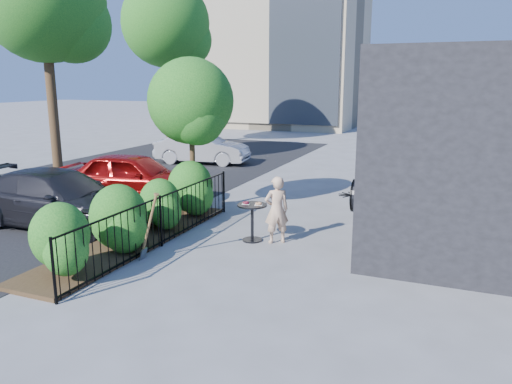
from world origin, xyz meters
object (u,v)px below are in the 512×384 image
at_px(patio_tree, 192,106).
at_px(shovel, 148,230).
at_px(car_silver, 202,148).
at_px(street_tree_near, 44,8).
at_px(woman, 277,210).
at_px(car_darkgrey, 59,199).
at_px(cafe_table, 252,216).
at_px(street_tree_far, 166,29).
at_px(car_red, 133,177).

relative_size(patio_tree, shovel, 2.82).
bearing_deg(patio_tree, car_silver, 116.91).
height_order(street_tree_near, shovel, street_tree_near).
height_order(woman, car_darkgrey, woman).
bearing_deg(cafe_table, car_darkgrey, -171.61).
xyz_separation_m(street_tree_far, car_silver, (4.16, -4.23, -5.28)).
xyz_separation_m(cafe_table, car_silver, (-5.89, 8.65, 0.08)).
xyz_separation_m(woman, car_red, (-5.12, 2.03, -0.03)).
distance_m(street_tree_near, woman, 12.73).
xyz_separation_m(patio_tree, car_red, (-2.24, 0.42, -2.06)).
xyz_separation_m(street_tree_near, car_red, (5.46, -2.78, -5.22)).
bearing_deg(car_darkgrey, shovel, -111.91).
relative_size(cafe_table, car_silver, 0.22).
distance_m(shovel, car_silver, 11.47).
height_order(street_tree_near, car_red, street_tree_near).
distance_m(street_tree_far, woman, 17.40).
height_order(patio_tree, street_tree_near, street_tree_near).
bearing_deg(cafe_table, street_tree_near, 154.09).
height_order(patio_tree, car_red, patio_tree).
bearing_deg(car_silver, shovel, -164.34).
xyz_separation_m(patio_tree, car_darkgrey, (-2.34, -2.38, -2.09)).
relative_size(patio_tree, car_red, 0.96).
bearing_deg(street_tree_far, car_red, -63.13).
bearing_deg(cafe_table, car_red, 155.35).
distance_m(patio_tree, car_silver, 8.10).
distance_m(cafe_table, car_red, 5.06).
bearing_deg(woman, shovel, 10.72).
distance_m(street_tree_near, street_tree_far, 8.00).
bearing_deg(street_tree_far, car_silver, -45.47).
bearing_deg(car_silver, cafe_table, -153.29).
relative_size(shovel, car_silver, 0.36).
relative_size(street_tree_far, car_red, 2.01).
bearing_deg(street_tree_far, car_darkgrey, -68.46).
height_order(street_tree_far, woman, street_tree_far).
xyz_separation_m(street_tree_near, street_tree_far, (0.00, 8.00, 0.00)).
bearing_deg(street_tree_near, car_silver, 42.14).
height_order(woman, car_red, woman).
xyz_separation_m(street_tree_far, woman, (10.58, -12.80, -5.19)).
distance_m(street_tree_far, car_red, 13.16).
height_order(woman, car_silver, woman).
xyz_separation_m(car_red, car_silver, (-1.30, 6.54, -0.06)).
height_order(street_tree_far, car_red, street_tree_far).
bearing_deg(patio_tree, street_tree_near, 157.43).
distance_m(car_red, car_silver, 6.67).
distance_m(car_red, car_darkgrey, 2.80).
xyz_separation_m(patio_tree, woman, (2.88, -1.60, -2.04)).
relative_size(woman, car_red, 0.35).
distance_m(patio_tree, street_tree_near, 8.92).
height_order(patio_tree, car_silver, patio_tree).
relative_size(street_tree_far, car_silver, 2.13).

